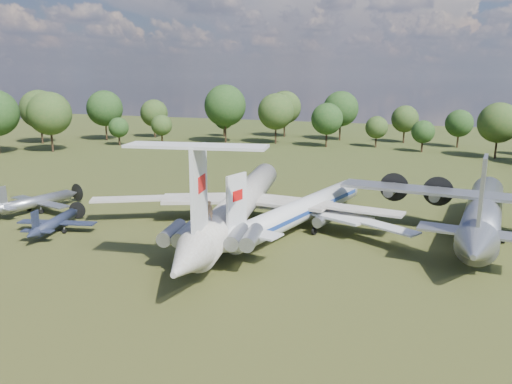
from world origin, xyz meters
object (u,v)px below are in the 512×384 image
at_px(il62_airliner, 241,208).
at_px(tu104_jet, 301,215).
at_px(person_on_il62, 209,211).
at_px(an12_transport, 483,217).
at_px(small_prop_west, 56,225).
at_px(small_prop_northwest, 36,204).

relative_size(il62_airliner, tu104_jet, 1.31).
height_order(tu104_jet, person_on_il62, person_on_il62).
relative_size(an12_transport, person_on_il62, 19.50).
distance_m(tu104_jet, an12_transport, 21.15).
distance_m(an12_transport, small_prop_west, 50.90).
bearing_deg(tu104_jet, small_prop_west, -144.08).
relative_size(il62_airliner, small_prop_northwest, 3.33).
bearing_deg(person_on_il62, il62_airliner, -101.33).
relative_size(tu104_jet, an12_transport, 1.03).
bearing_deg(small_prop_west, il62_airliner, 11.65).
distance_m(small_prop_northwest, person_on_il62, 34.17).
height_order(an12_transport, person_on_il62, person_on_il62).
relative_size(an12_transport, small_prop_west, 2.89).
height_order(small_prop_west, person_on_il62, person_on_il62).
bearing_deg(an12_transport, tu104_jet, -161.88).
bearing_deg(tu104_jet, person_on_il62, -93.97).
height_order(tu104_jet, small_prop_northwest, tu104_jet).
bearing_deg(person_on_il62, small_prop_northwest, -39.88).
bearing_deg(an12_transport, small_prop_northwest, -164.83).
relative_size(tu104_jet, person_on_il62, 20.02).
xyz_separation_m(il62_airliner, small_prop_west, (-20.22, -9.95, -1.55)).
bearing_deg(tu104_jet, small_prop_northwest, -159.16).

